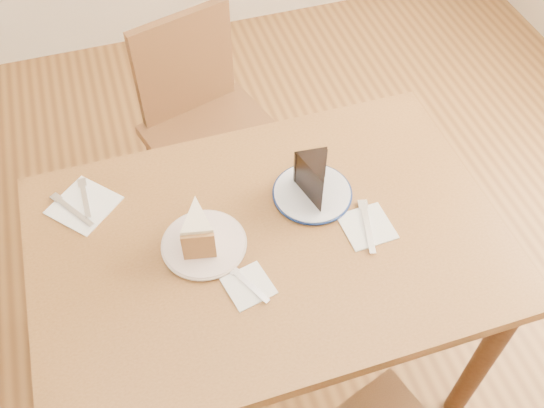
# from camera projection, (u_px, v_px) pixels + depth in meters

# --- Properties ---
(ground) EXTENTS (4.00, 4.00, 0.00)m
(ground) POSITION_uv_depth(u_px,v_px,m) (269.00, 362.00, 2.13)
(ground) COLOR #442912
(ground) RESTS_ON ground
(table) EXTENTS (1.20, 0.80, 0.75)m
(table) POSITION_uv_depth(u_px,v_px,m) (268.00, 259.00, 1.62)
(table) COLOR #492C13
(table) RESTS_ON ground
(chair_far) EXTENTS (0.54, 0.54, 0.88)m
(chair_far) POSITION_uv_depth(u_px,v_px,m) (209.00, 128.00, 2.17)
(chair_far) COLOR #371F10
(chair_far) RESTS_ON ground
(plate_cream) EXTENTS (0.21, 0.21, 0.01)m
(plate_cream) POSITION_uv_depth(u_px,v_px,m) (204.00, 244.00, 1.53)
(plate_cream) COLOR silver
(plate_cream) RESTS_ON table
(plate_navy) EXTENTS (0.21, 0.21, 0.01)m
(plate_navy) POSITION_uv_depth(u_px,v_px,m) (312.00, 193.00, 1.63)
(plate_navy) COLOR silver
(plate_navy) RESTS_ON table
(carrot_cake) EXTENTS (0.10, 0.12, 0.09)m
(carrot_cake) POSITION_uv_depth(u_px,v_px,m) (198.00, 227.00, 1.50)
(carrot_cake) COLOR #F1E3C7
(carrot_cake) RESTS_ON plate_cream
(chocolate_cake) EXTENTS (0.09, 0.13, 0.11)m
(chocolate_cake) POSITION_uv_depth(u_px,v_px,m) (316.00, 183.00, 1.58)
(chocolate_cake) COLOR black
(chocolate_cake) RESTS_ON plate_navy
(napkin_cream) EXTENTS (0.12, 0.12, 0.00)m
(napkin_cream) POSITION_uv_depth(u_px,v_px,m) (249.00, 286.00, 1.45)
(napkin_cream) COLOR white
(napkin_cream) RESTS_ON table
(napkin_navy) EXTENTS (0.13, 0.13, 0.00)m
(napkin_navy) POSITION_uv_depth(u_px,v_px,m) (367.00, 226.00, 1.57)
(napkin_navy) COLOR white
(napkin_navy) RESTS_ON table
(napkin_spare) EXTENTS (0.21, 0.21, 0.00)m
(napkin_spare) POSITION_uv_depth(u_px,v_px,m) (84.00, 205.00, 1.61)
(napkin_spare) COLOR white
(napkin_spare) RESTS_ON table
(fork_cream) EXTENTS (0.08, 0.13, 0.00)m
(fork_cream) POSITION_uv_depth(u_px,v_px,m) (248.00, 284.00, 1.45)
(fork_cream) COLOR silver
(fork_cream) RESTS_ON napkin_cream
(knife_navy) EXTENTS (0.06, 0.17, 0.00)m
(knife_navy) POSITION_uv_depth(u_px,v_px,m) (367.00, 226.00, 1.56)
(knife_navy) COLOR silver
(knife_navy) RESTS_ON napkin_navy
(fork_spare) EXTENTS (0.02, 0.14, 0.00)m
(fork_spare) POSITION_uv_depth(u_px,v_px,m) (85.00, 198.00, 1.62)
(fork_spare) COLOR silver
(fork_spare) RESTS_ON napkin_spare
(knife_spare) EXTENTS (0.10, 0.14, 0.00)m
(knife_spare) POSITION_uv_depth(u_px,v_px,m) (72.00, 210.00, 1.59)
(knife_spare) COLOR silver
(knife_spare) RESTS_ON napkin_spare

